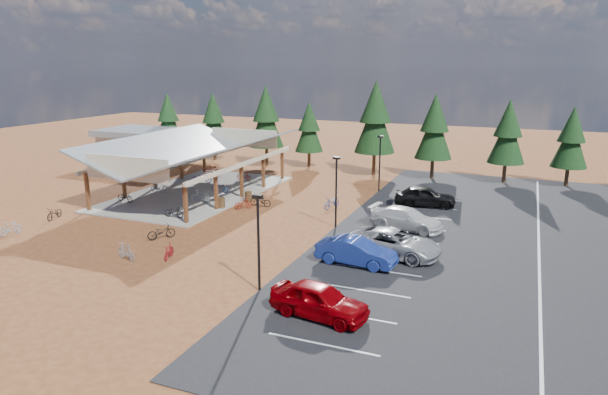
# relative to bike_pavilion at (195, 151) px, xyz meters

# --- Properties ---
(ground) EXTENTS (140.00, 140.00, 0.00)m
(ground) POSITION_rel_bike_pavilion_xyz_m (10.00, -7.00, -3.82)
(ground) COLOR brown
(ground) RESTS_ON ground
(asphalt_lot) EXTENTS (27.00, 44.00, 0.04)m
(asphalt_lot) POSITION_rel_bike_pavilion_xyz_m (28.50, -4.00, -3.80)
(asphalt_lot) COLOR black
(asphalt_lot) RESTS_ON ground
(concrete_pad) EXTENTS (10.60, 18.60, 0.10)m
(concrete_pad) POSITION_rel_bike_pavilion_xyz_m (0.00, 0.00, -3.77)
(concrete_pad) COLOR gray
(concrete_pad) RESTS_ON ground
(bike_pavilion) EXTENTS (11.65, 19.40, 4.97)m
(bike_pavilion) POSITION_rel_bike_pavilion_xyz_m (0.00, 0.00, 0.00)
(bike_pavilion) COLOR #552918
(bike_pavilion) RESTS_ON concrete_pad
(outbuilding) EXTENTS (11.00, 7.00, 3.90)m
(outbuilding) POSITION_rel_bike_pavilion_xyz_m (-14.00, 11.00, -1.80)
(outbuilding) COLOR #ADA593
(outbuilding) RESTS_ON ground
(lamp_post_0) EXTENTS (0.50, 0.25, 5.14)m
(lamp_post_0) POSITION_rel_bike_pavilion_xyz_m (15.00, -17.00, -0.85)
(lamp_post_0) COLOR black
(lamp_post_0) RESTS_ON ground
(lamp_post_1) EXTENTS (0.50, 0.25, 5.14)m
(lamp_post_1) POSITION_rel_bike_pavilion_xyz_m (15.00, -5.00, -0.85)
(lamp_post_1) COLOR black
(lamp_post_1) RESTS_ON ground
(lamp_post_2) EXTENTS (0.50, 0.25, 5.14)m
(lamp_post_2) POSITION_rel_bike_pavilion_xyz_m (15.00, 7.00, -0.85)
(lamp_post_2) COLOR black
(lamp_post_2) RESTS_ON ground
(trash_bin_0) EXTENTS (0.60, 0.60, 0.90)m
(trash_bin_0) POSITION_rel_bike_pavilion_xyz_m (4.79, -3.75, -3.37)
(trash_bin_0) COLOR #463019
(trash_bin_0) RESTS_ON ground
(trash_bin_1) EXTENTS (0.60, 0.60, 0.90)m
(trash_bin_1) POSITION_rel_bike_pavilion_xyz_m (5.74, -0.94, -3.37)
(trash_bin_1) COLOR #463019
(trash_bin_1) RESTS_ON ground
(pine_0) EXTENTS (3.39, 3.39, 7.90)m
(pine_0) POSITION_rel_bike_pavilion_xyz_m (-14.19, 15.53, 1.00)
(pine_0) COLOR #382314
(pine_0) RESTS_ON ground
(pine_1) EXTENTS (3.46, 3.46, 8.05)m
(pine_1) POSITION_rel_bike_pavilion_xyz_m (-7.68, 15.53, 1.09)
(pine_1) COLOR #382314
(pine_1) RESTS_ON ground
(pine_2) EXTENTS (3.89, 3.89, 9.06)m
(pine_2) POSITION_rel_bike_pavilion_xyz_m (-0.16, 14.51, 1.71)
(pine_2) COLOR #382314
(pine_2) RESTS_ON ground
(pine_3) EXTENTS (3.15, 3.15, 7.33)m
(pine_3) POSITION_rel_bike_pavilion_xyz_m (4.59, 15.67, 0.65)
(pine_3) COLOR #382314
(pine_3) RESTS_ON ground
(pine_4) EXTENTS (4.21, 4.21, 9.80)m
(pine_4) POSITION_rel_bike_pavilion_xyz_m (12.50, 14.28, 2.16)
(pine_4) COLOR #382314
(pine_4) RESTS_ON ground
(pine_5) EXTENTS (3.69, 3.69, 8.59)m
(pine_5) POSITION_rel_bike_pavilion_xyz_m (18.50, 14.64, 1.42)
(pine_5) COLOR #382314
(pine_5) RESTS_ON ground
(pine_6) EXTENTS (3.50, 3.50, 8.16)m
(pine_6) POSITION_rel_bike_pavilion_xyz_m (25.39, 15.33, 1.16)
(pine_6) COLOR #382314
(pine_6) RESTS_ON ground
(pine_7) EXTENTS (3.27, 3.27, 7.61)m
(pine_7) POSITION_rel_bike_pavilion_xyz_m (30.99, 15.98, 0.82)
(pine_7) COLOR #382314
(pine_7) RESTS_ON ground
(bike_0) EXTENTS (1.71, 0.74, 0.87)m
(bike_0) POSITION_rel_bike_pavilion_xyz_m (-3.69, -5.23, -3.29)
(bike_0) COLOR black
(bike_0) RESTS_ON concrete_pad
(bike_1) EXTENTS (1.79, 0.78, 1.04)m
(bike_1) POSITION_rel_bike_pavilion_xyz_m (-2.96, -1.48, -3.20)
(bike_1) COLOR gray
(bike_1) RESTS_ON concrete_pad
(bike_2) EXTENTS (2.03, 1.20, 1.01)m
(bike_2) POSITION_rel_bike_pavilion_xyz_m (-1.72, 3.47, -3.22)
(bike_2) COLOR navy
(bike_2) RESTS_ON concrete_pad
(bike_3) EXTENTS (1.92, 0.92, 1.11)m
(bike_3) POSITION_rel_bike_pavilion_xyz_m (-2.75, 7.00, -3.17)
(bike_3) COLOR maroon
(bike_3) RESTS_ON concrete_pad
(bike_4) EXTENTS (1.65, 0.67, 0.85)m
(bike_4) POSITION_rel_bike_pavilion_xyz_m (2.91, -7.59, -3.30)
(bike_4) COLOR black
(bike_4) RESTS_ON concrete_pad
(bike_5) EXTENTS (1.70, 0.71, 0.99)m
(bike_5) POSITION_rel_bike_pavilion_xyz_m (2.12, -2.75, -3.23)
(bike_5) COLOR gray
(bike_5) RESTS_ON concrete_pad
(bike_6) EXTENTS (1.72, 0.63, 0.90)m
(bike_6) POSITION_rel_bike_pavilion_xyz_m (1.93, 0.75, -3.27)
(bike_6) COLOR #224490
(bike_6) RESTS_ON concrete_pad
(bike_7) EXTENTS (1.67, 0.61, 0.98)m
(bike_7) POSITION_rel_bike_pavilion_xyz_m (1.46, 6.08, -3.23)
(bike_7) COLOR maroon
(bike_7) RESTS_ON concrete_pad
(bike_8) EXTENTS (1.05, 1.90, 0.94)m
(bike_8) POSITION_rel_bike_pavilion_xyz_m (-5.34, -11.15, -3.35)
(bike_8) COLOR black
(bike_8) RESTS_ON ground
(bike_9) EXTENTS (0.92, 1.63, 0.94)m
(bike_9) POSITION_rel_bike_pavilion_xyz_m (-5.09, -15.22, -3.35)
(bike_9) COLOR #969A9E
(bike_9) RESTS_ON ground
(bike_11) EXTENTS (0.84, 1.60, 0.92)m
(bike_11) POSITION_rel_bike_pavilion_xyz_m (7.79, -14.88, -3.36)
(bike_11) COLOR maroon
(bike_11) RESTS_ON ground
(bike_12) EXTENTS (1.66, 1.90, 0.99)m
(bike_12) POSITION_rel_bike_pavilion_xyz_m (5.05, -11.96, -3.33)
(bike_12) COLOR black
(bike_12) RESTS_ON ground
(bike_13) EXTENTS (1.79, 1.01, 1.04)m
(bike_13) POSITION_rel_bike_pavilion_xyz_m (5.55, -16.02, -3.31)
(bike_13) COLOR gray
(bike_13) RESTS_ON ground
(bike_14) EXTENTS (1.18, 2.01, 1.00)m
(bike_14) POSITION_rel_bike_pavilion_xyz_m (13.00, -0.17, -3.32)
(bike_14) COLOR navy
(bike_14) RESTS_ON ground
(bike_15) EXTENTS (1.30, 1.44, 0.91)m
(bike_15) POSITION_rel_bike_pavilion_xyz_m (6.48, -3.18, -3.37)
(bike_15) COLOR maroon
(bike_15) RESTS_ON ground
(bike_16) EXTENTS (1.86, 0.66, 0.97)m
(bike_16) POSITION_rel_bike_pavilion_xyz_m (7.37, -1.90, -3.34)
(bike_16) COLOR black
(bike_16) RESTS_ON ground
(car_0) EXTENTS (4.98, 2.61, 1.62)m
(car_0) POSITION_rel_bike_pavilion_xyz_m (18.95, -18.63, -2.98)
(car_0) COLOR #800105
(car_0) RESTS_ON asphalt_lot
(car_1) EXTENTS (4.84, 2.02, 1.56)m
(car_1) POSITION_rel_bike_pavilion_xyz_m (18.55, -11.55, -3.01)
(car_1) COLOR navy
(car_1) RESTS_ON asphalt_lot
(car_2) EXTENTS (6.15, 3.57, 1.61)m
(car_2) POSITION_rel_bike_pavilion_xyz_m (20.24, -9.25, -2.98)
(car_2) COLOR gray
(car_2) RESTS_ON asphalt_lot
(car_3) EXTENTS (5.54, 3.03, 1.52)m
(car_3) POSITION_rel_bike_pavilion_xyz_m (19.79, -3.59, -3.02)
(car_3) COLOR silver
(car_3) RESTS_ON asphalt_lot
(car_4) EXTENTS (5.22, 2.92, 1.68)m
(car_4) POSITION_rel_bike_pavilion_xyz_m (19.86, 3.24, -2.95)
(car_4) COLOR black
(car_4) RESTS_ON asphalt_lot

